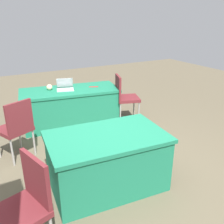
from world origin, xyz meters
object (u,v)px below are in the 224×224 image
Objects in this scene: table_mid_left at (107,161)px; scissors_red at (94,87)px; chair_tucked_right at (25,203)px; chair_near_front at (16,126)px; chair_tucked_left at (124,95)px; laptop_silver at (65,88)px; table_foreground at (71,107)px; yarn_ball at (49,87)px.

scissors_red is at bearing -110.53° from table_mid_left.
chair_tucked_right reaches higher than table_mid_left.
chair_near_front is 0.97× the size of chair_tucked_left.
laptop_silver is at bearing 14.54° from chair_near_front.
chair_tucked_right is at bearing -28.37° from chair_tucked_left.
chair_near_front is at bearing -131.63° from scissors_red.
chair_tucked_right is 3.14m from scissors_red.
chair_tucked_left is 2.54× the size of laptop_silver.
yarn_ball is at bearing -22.10° from table_foreground.
table_foreground is 11.09× the size of scissors_red.
table_mid_left is at bearing 82.64° from table_foreground.
chair_tucked_right is (2.35, 2.20, -0.00)m from chair_tucked_left.
scissors_red is (-0.56, 0.11, -0.04)m from laptop_silver.
chair_tucked_right is (1.08, 0.52, 0.20)m from table_mid_left.
chair_tucked_right is 2.94m from yarn_ball.
chair_tucked_left is (-2.15, -0.43, 0.03)m from chair_near_front.
chair_tucked_left is at bearing 157.56° from yarn_ball.
chair_tucked_left is (-1.27, -1.67, 0.20)m from table_mid_left.
laptop_silver is 3.43× the size of yarn_ball.
table_foreground is 2.11m from table_mid_left.
chair_tucked_left is 1.18m from laptop_silver.
table_foreground is 1.10m from chair_tucked_left.
chair_near_front is 5.28× the size of scissors_red.
table_foreground is 2.04× the size of chair_tucked_right.
laptop_silver reaches higher than table_mid_left.
chair_tucked_right is at bearing 80.27° from laptop_silver.
laptop_silver is (-1.27, -2.64, 0.20)m from chair_tucked_right.
chair_near_front reaches higher than yarn_ball.
chair_near_front is (1.15, 0.85, 0.18)m from table_foreground.
chair_near_front is (0.88, -1.24, 0.18)m from table_mid_left.
yarn_ball is (-0.80, -0.99, 0.24)m from chair_near_front.
chair_tucked_left reaches higher than table_foreground.
yarn_ball is at bearing -93.88° from chair_tucked_left.
table_foreground is at bearing -94.00° from chair_tucked_left.
chair_tucked_right is at bearing 25.89° from table_mid_left.
table_mid_left is 1.55× the size of chair_tucked_right.
yarn_ball reaches higher than scissors_red.
table_foreground is 0.57m from yarn_ball.
table_mid_left is at bearing 92.15° from yarn_ball.
scissors_red reaches higher than table_foreground.
table_foreground is 1.31× the size of table_mid_left.
chair_tucked_right reaches higher than scissors_red.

